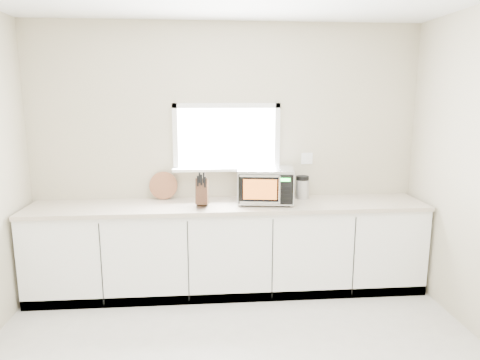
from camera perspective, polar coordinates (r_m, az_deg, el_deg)
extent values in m
cube|color=beige|center=(4.47, -1.78, 3.16)|extent=(4.00, 0.02, 2.70)
cube|color=white|center=(4.43, -1.79, 5.70)|extent=(1.00, 0.02, 0.60)
cube|color=white|center=(4.41, -1.72, 1.47)|extent=(1.12, 0.16, 0.03)
cube|color=white|center=(4.40, -1.81, 9.90)|extent=(1.10, 0.04, 0.05)
cube|color=white|center=(4.46, -1.75, 1.52)|extent=(1.10, 0.04, 0.05)
cube|color=white|center=(4.42, -8.62, 5.56)|extent=(0.05, 0.04, 0.70)
cube|color=white|center=(4.47, 4.98, 5.71)|extent=(0.05, 0.04, 0.70)
cube|color=white|center=(4.59, 8.90, 2.86)|extent=(0.12, 0.01, 0.12)
cube|color=white|center=(4.40, -1.50, -9.21)|extent=(3.92, 0.60, 0.88)
cube|color=beige|center=(4.25, -1.52, -3.43)|extent=(3.92, 0.64, 0.04)
cylinder|color=black|center=(4.16, 0.28, -3.38)|extent=(0.03, 0.03, 0.02)
cylinder|color=black|center=(4.47, 0.50, -2.34)|extent=(0.03, 0.03, 0.02)
cylinder|color=black|center=(4.16, 6.56, -3.45)|extent=(0.03, 0.03, 0.02)
cylinder|color=black|center=(4.47, 6.33, -2.40)|extent=(0.03, 0.03, 0.02)
cube|color=#B7B9BF|center=(4.27, 3.45, -0.66)|extent=(0.59, 0.48, 0.32)
cube|color=black|center=(4.06, 3.45, -1.26)|extent=(0.52, 0.09, 0.29)
cube|color=orange|center=(4.06, 2.69, -1.27)|extent=(0.32, 0.05, 0.19)
cylinder|color=silver|center=(4.04, 5.29, -1.36)|extent=(0.02, 0.02, 0.25)
cube|color=black|center=(4.06, 6.04, -1.30)|extent=(0.13, 0.02, 0.28)
cube|color=#19FF33|center=(4.04, 6.08, 0.03)|extent=(0.09, 0.02, 0.03)
cube|color=silver|center=(4.24, 3.47, 1.55)|extent=(0.59, 0.48, 0.01)
cube|color=#4F321C|center=(4.13, -5.08, -1.58)|extent=(0.13, 0.25, 0.29)
cube|color=black|center=(4.06, -5.65, -0.15)|extent=(0.02, 0.05, 0.10)
cube|color=black|center=(4.05, -5.17, 0.01)|extent=(0.02, 0.05, 0.10)
cube|color=black|center=(4.05, -4.69, -0.31)|extent=(0.02, 0.05, 0.10)
cube|color=black|center=(4.05, -5.42, 0.32)|extent=(0.02, 0.05, 0.10)
cube|color=black|center=(4.04, -4.86, 0.32)|extent=(0.02, 0.05, 0.10)
cylinder|color=brown|center=(4.47, -10.18, -0.73)|extent=(0.29, 0.07, 0.29)
cylinder|color=#B7B9BF|center=(4.50, 8.30, -1.20)|extent=(0.16, 0.16, 0.19)
cylinder|color=black|center=(4.48, 8.34, 0.30)|extent=(0.15, 0.15, 0.05)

